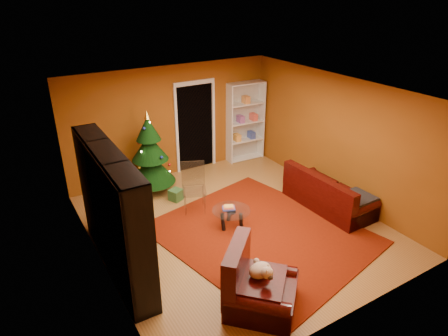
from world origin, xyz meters
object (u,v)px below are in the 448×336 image
gift_box_teal (138,205)px  dog (260,270)px  christmas_tree (150,153)px  sofa (330,190)px  gift_box_red (135,180)px  coffee_table (231,218)px  white_bookshelf (245,122)px  media_unit (113,212)px  acrylic_chair (194,191)px  gift_box_green (176,195)px  armchair (262,284)px  rug (261,234)px

gift_box_teal → dog: (0.61, -3.33, 0.44)m
christmas_tree → sofa: size_ratio=0.98×
gift_box_teal → sofa: bearing=-28.0°
gift_box_red → coffee_table: 2.78m
gift_box_teal → white_bookshelf: bearing=19.0°
media_unit → white_bookshelf: same height
white_bookshelf → acrylic_chair: white_bookshelf is taller
christmas_tree → white_bookshelf: (2.76, 0.42, 0.11)m
gift_box_green → armchair: armchair is taller
media_unit → sofa: media_unit is taller
christmas_tree → armchair: size_ratio=1.80×
media_unit → dog: 2.42m
rug → gift_box_red: (-1.31, 3.13, 0.11)m
rug → gift_box_green: 2.17m
gift_box_green → christmas_tree: bearing=111.0°
dog → coffee_table: 2.09m
coffee_table → dog: bearing=-110.9°
gift_box_teal → rug: bearing=-49.3°
gift_box_red → white_bookshelf: size_ratio=0.11×
gift_box_green → gift_box_red: size_ratio=1.02×
gift_box_teal → white_bookshelf: size_ratio=0.16×
christmas_tree → gift_box_teal: size_ratio=5.63×
white_bookshelf → coffee_table: (-2.04, -2.59, -0.82)m
gift_box_green → acrylic_chair: acrylic_chair is taller
media_unit → white_bookshelf: 4.97m
gift_box_teal → coffee_table: coffee_table is taller
media_unit → christmas_tree: (1.46, 2.20, -0.13)m
rug → coffee_table: (-0.34, 0.52, 0.18)m
rug → sofa: size_ratio=1.91×
sofa → gift_box_teal: bearing=60.5°
coffee_table → gift_box_green: bearing=107.2°
armchair → dog: bearing=45.0°
gift_box_teal → gift_box_red: gift_box_teal is taller
armchair → acrylic_chair: (0.41, 2.87, 0.06)m
christmas_tree → gift_box_green: (0.26, -0.67, -0.78)m
gift_box_teal → gift_box_red: 1.24m
rug → christmas_tree: 3.02m
armchair → sofa: size_ratio=0.55×
white_bookshelf → sofa: size_ratio=1.10×
media_unit → gift_box_red: bearing=66.1°
media_unit → gift_box_green: bearing=42.1°
christmas_tree → gift_box_teal: christmas_tree is taller
armchair → sofa: (2.84, 1.57, 0.00)m
media_unit → gift_box_red: (1.21, 2.64, -0.91)m
dog → sofa: (2.84, 1.50, -0.19)m
christmas_tree → armchair: bearing=-90.1°
white_bookshelf → gift_box_green: bearing=-153.4°
rug → gift_box_green: gift_box_green is taller
rug → gift_box_teal: 2.57m
christmas_tree → white_bookshelf: bearing=8.7°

